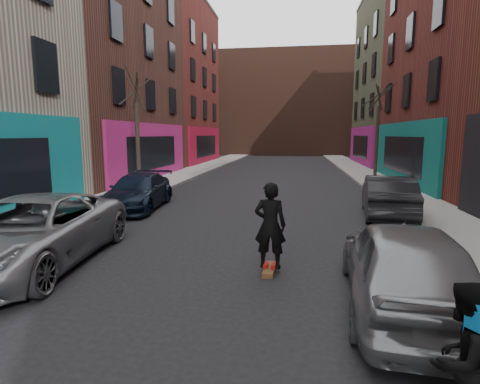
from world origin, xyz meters
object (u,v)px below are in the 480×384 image
(parked_left_far, at_px, (30,232))
(pedestrian, at_px, (462,360))
(tree_right_far, at_px, (378,122))
(tree_left_far, at_px, (137,123))
(skateboard, at_px, (270,269))
(parked_right_end, at_px, (388,196))
(skateboarder, at_px, (270,225))
(parked_right_far, at_px, (404,265))
(parked_left_end, at_px, (138,191))

(parked_left_far, height_order, pedestrian, pedestrian)
(tree_right_far, height_order, pedestrian, tree_right_far)
(tree_left_far, relative_size, skateboard, 8.12)
(parked_right_end, xyz_separation_m, skateboard, (-3.64, -5.88, -0.67))
(parked_left_far, distance_m, skateboard, 5.16)
(skateboarder, bearing_deg, tree_left_far, -51.93)
(parked_left_far, relative_size, skateboarder, 3.03)
(parked_left_far, height_order, skateboarder, skateboarder)
(skateboard, bearing_deg, parked_right_far, -28.59)
(parked_left_far, height_order, parked_left_end, parked_left_far)
(parked_left_far, distance_m, parked_right_end, 10.75)
(parked_right_end, bearing_deg, skateboarder, 65.39)
(parked_left_far, bearing_deg, skateboard, -1.04)
(tree_left_far, bearing_deg, tree_right_far, 25.82)
(parked_left_end, height_order, pedestrian, pedestrian)
(tree_left_far, relative_size, skateboarder, 3.66)
(tree_left_far, xyz_separation_m, parked_left_end, (1.70, -4.03, -2.72))
(parked_left_end, distance_m, skateboard, 8.14)
(parked_right_end, bearing_deg, skateboard, 65.39)
(parked_left_far, distance_m, parked_left_end, 6.40)
(parked_right_end, height_order, pedestrian, pedestrian)
(parked_right_far, height_order, skateboard, parked_right_far)
(parked_left_far, xyz_separation_m, skateboard, (5.10, 0.38, -0.70))
(tree_left_far, height_order, pedestrian, tree_left_far)
(tree_right_far, bearing_deg, parked_right_far, -99.79)
(parked_left_end, bearing_deg, parked_left_far, -91.65)
(skateboarder, xyz_separation_m, pedestrian, (2.04, -3.98, -0.22))
(tree_right_far, height_order, parked_right_end, tree_right_far)
(parked_left_end, relative_size, parked_right_end, 1.04)
(parked_right_end, bearing_deg, tree_right_far, -91.80)
(tree_left_far, bearing_deg, parked_left_end, -67.15)
(tree_left_far, distance_m, tree_right_far, 13.78)
(skateboarder, distance_m, pedestrian, 4.48)
(pedestrian, bearing_deg, tree_right_far, -131.26)
(parked_right_far, relative_size, skateboarder, 2.48)
(parked_right_end, distance_m, skateboard, 6.95)
(parked_left_end, bearing_deg, skateboarder, -52.57)
(skateboard, bearing_deg, tree_right_far, 74.44)
(pedestrian, bearing_deg, parked_left_end, -85.25)
(parked_left_end, relative_size, skateboard, 5.67)
(tree_right_far, relative_size, parked_left_end, 1.50)
(tree_right_far, xyz_separation_m, parked_left_end, (-10.70, -10.03, -2.87))
(skateboard, distance_m, pedestrian, 4.53)
(tree_left_far, height_order, parked_right_far, tree_left_far)
(parked_left_end, height_order, parked_right_far, parked_right_far)
(parked_left_far, distance_m, pedestrian, 8.00)
(parked_left_far, bearing_deg, parked_left_end, 87.89)
(parked_left_far, relative_size, parked_left_end, 1.19)
(parked_left_end, xyz_separation_m, pedestrian, (7.51, -9.99, 0.11))
(parked_right_end, relative_size, pedestrian, 2.88)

